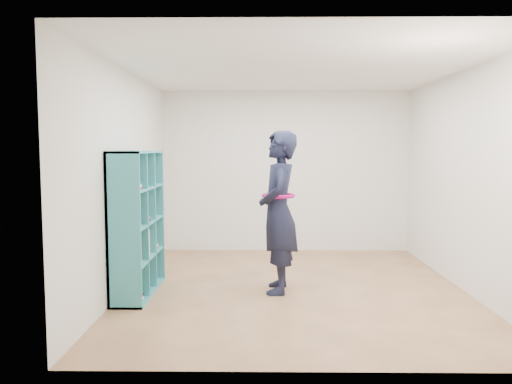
{
  "coord_description": "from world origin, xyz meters",
  "views": [
    {
      "loc": [
        -0.38,
        -5.87,
        1.68
      ],
      "look_at": [
        -0.46,
        0.3,
        1.14
      ],
      "focal_mm": 35.0,
      "sensor_mm": 36.0,
      "label": 1
    }
  ],
  "objects": [
    {
      "name": "floor",
      "position": [
        0.0,
        0.0,
        0.0
      ],
      "size": [
        4.5,
        4.5,
        0.0
      ],
      "primitive_type": "plane",
      "color": "brown",
      "rests_on": "ground"
    },
    {
      "name": "ceiling",
      "position": [
        0.0,
        0.0,
        2.6
      ],
      "size": [
        4.5,
        4.5,
        0.0
      ],
      "primitive_type": "plane",
      "color": "white",
      "rests_on": "wall_back"
    },
    {
      "name": "wall_left",
      "position": [
        -2.0,
        0.0,
        1.3
      ],
      "size": [
        0.02,
        4.5,
        2.6
      ],
      "primitive_type": "cube",
      "color": "silver",
      "rests_on": "floor"
    },
    {
      "name": "wall_right",
      "position": [
        2.0,
        0.0,
        1.3
      ],
      "size": [
        0.02,
        4.5,
        2.6
      ],
      "primitive_type": "cube",
      "color": "silver",
      "rests_on": "floor"
    },
    {
      "name": "wall_back",
      "position": [
        0.0,
        2.25,
        1.3
      ],
      "size": [
        4.0,
        0.02,
        2.6
      ],
      "primitive_type": "cube",
      "color": "silver",
      "rests_on": "floor"
    },
    {
      "name": "wall_front",
      "position": [
        0.0,
        -2.25,
        1.3
      ],
      "size": [
        4.0,
        0.02,
        2.6
      ],
      "primitive_type": "cube",
      "color": "silver",
      "rests_on": "floor"
    },
    {
      "name": "bookshelf",
      "position": [
        -1.84,
        -0.21,
        0.81
      ],
      "size": [
        0.36,
        1.24,
        1.65
      ],
      "color": "teal",
      "rests_on": "floor"
    },
    {
      "name": "person",
      "position": [
        -0.19,
        -0.12,
        0.94
      ],
      "size": [
        0.47,
        0.7,
        1.88
      ],
      "rotation": [
        0.0,
        0.0,
        -1.6
      ],
      "color": "black",
      "rests_on": "floor"
    },
    {
      "name": "smartphone",
      "position": [
        -0.35,
        -0.03,
        1.06
      ],
      "size": [
        0.01,
        0.09,
        0.13
      ],
      "rotation": [
        0.24,
        0.0,
        0.0
      ],
      "color": "silver",
      "rests_on": "person"
    }
  ]
}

